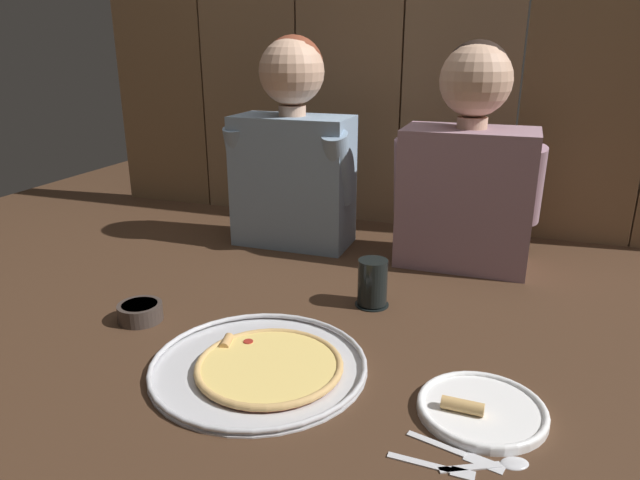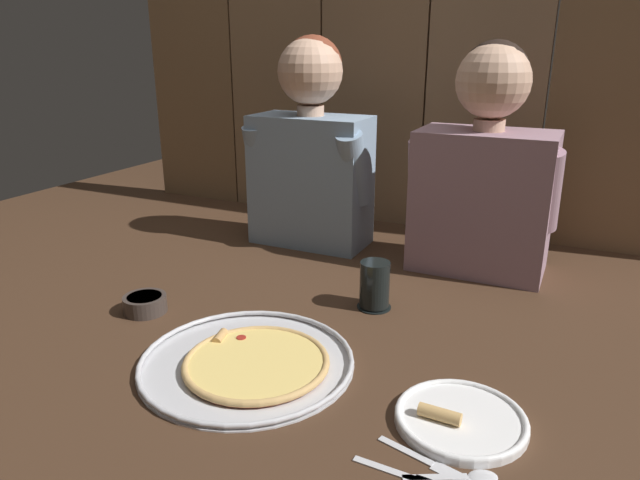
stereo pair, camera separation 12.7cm
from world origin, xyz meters
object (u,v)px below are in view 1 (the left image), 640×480
Objects in this scene: dipping_bowl at (140,311)px; diner_right at (469,165)px; pizza_tray at (263,365)px; drinking_glass at (372,283)px; dinner_plate at (481,409)px; diner_left at (293,147)px.

diner_right is at bearing 43.75° from dipping_bowl.
drinking_glass is at bearing 70.07° from pizza_tray.
dipping_bowl is (-0.47, -0.25, -0.03)m from drinking_glass.
drinking_glass is 0.54m from dipping_bowl.
drinking_glass is (-0.28, 0.35, 0.05)m from dinner_plate.
drinking_glass is 0.46m from diner_right.
drinking_glass is 0.19× the size of diner_left.
diner_left is 0.52m from diner_right.
drinking_glass is at bearing 128.67° from dinner_plate.
drinking_glass is 1.16× the size of dipping_bowl.
drinking_glass reaches higher than dinner_plate.
dipping_bowl is 0.69m from diner_left.
pizza_tray is 0.80m from diner_left.
diner_right is at bearing 0.01° from diner_left.
pizza_tray is 3.64× the size of drinking_glass.
diner_left reaches higher than dipping_bowl.
pizza_tray is 0.41m from dinner_plate.
dipping_bowl is 0.16× the size of diner_left.
diner_right reaches higher than dinner_plate.
dinner_plate is 0.77m from diner_right.
dinner_plate is 1.00m from diner_left.
diner_left is at bearing 133.70° from drinking_glass.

